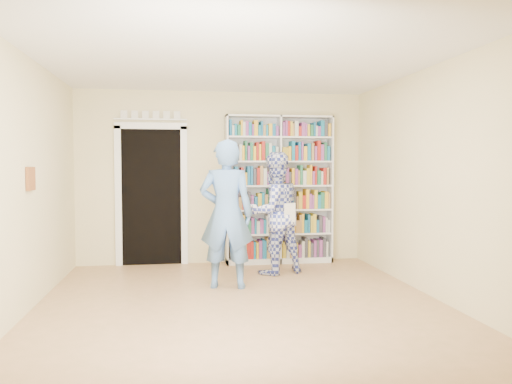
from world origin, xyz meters
TOP-DOWN VIEW (x-y plane):
  - floor at (0.00, 0.00)m, footprint 5.00×5.00m
  - ceiling at (0.00, 0.00)m, footprint 5.00×5.00m
  - wall_back at (0.00, 2.50)m, footprint 4.50×0.00m
  - wall_left at (-2.25, 0.00)m, footprint 0.00×5.00m
  - wall_right at (2.25, 0.00)m, footprint 0.00×5.00m
  - bookshelf at (0.89, 2.34)m, footprint 1.69×0.32m
  - doorway at (-1.10, 2.48)m, footprint 1.10×0.08m
  - wall_art at (-2.23, 0.20)m, footprint 0.03×0.25m
  - man_blue at (-0.09, 0.83)m, footprint 0.75×0.57m
  - man_plaid at (0.66, 1.55)m, footprint 1.01×0.90m
  - paper_sheet at (0.83, 1.31)m, footprint 0.17×0.08m

SIDE VIEW (x-z plane):
  - floor at x=0.00m, z-range 0.00..0.00m
  - man_plaid at x=0.66m, z-range 0.00..1.73m
  - paper_sheet at x=0.83m, z-range 0.76..1.02m
  - man_blue at x=-0.09m, z-range 0.00..1.86m
  - bookshelf at x=0.89m, z-range 0.01..2.33m
  - doorway at x=-1.10m, z-range -0.04..2.39m
  - wall_back at x=0.00m, z-range -0.90..3.60m
  - wall_left at x=-2.25m, z-range -1.15..3.85m
  - wall_right at x=2.25m, z-range -1.15..3.85m
  - wall_art at x=-2.23m, z-range 1.27..1.52m
  - ceiling at x=0.00m, z-range 2.70..2.70m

